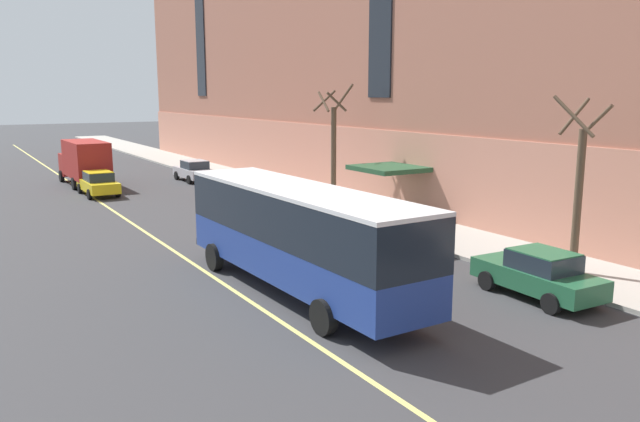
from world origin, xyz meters
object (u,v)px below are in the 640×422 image
Objects in this scene: parked_car_green_4 at (538,274)px; parked_car_silver_6 at (194,171)px; parked_car_black_5 at (392,230)px; street_tree_far_uptown at (333,145)px; street_tree_mid_block at (578,188)px; city_bus at (298,232)px; parked_car_red_3 at (237,183)px; box_truck at (84,160)px; parked_car_white_0 at (315,207)px; taxi_cab at (98,183)px.

parked_car_green_4 and parked_car_silver_6 have the same top height.
parked_car_black_5 is 0.66× the size of street_tree_far_uptown.
parked_car_black_5 is at bearing 115.18° from street_tree_mid_block.
city_bus is 15.67m from street_tree_far_uptown.
box_truck is at bearing 128.23° from parked_car_red_3.
parked_car_silver_6 is at bearing 89.83° from parked_car_white_0.
parked_car_silver_6 is at bearing 22.64° from taxi_cab.
parked_car_red_3 is at bearing 89.92° from parked_car_green_4.
parked_car_white_0 is 16.27m from taxi_cab.
taxi_cab is at bearing 148.22° from parked_car_red_3.
city_bus is 2.71× the size of parked_car_red_3.
box_truck is 1.63× the size of taxi_cab.
parked_car_silver_6 is 15.05m from street_tree_far_uptown.
parked_car_silver_6 is at bearing 95.59° from street_tree_mid_block.
parked_car_white_0 is 1.02× the size of parked_car_green_4.
parked_car_silver_6 is 0.71× the size of street_tree_mid_block.
taxi_cab is 29.28m from street_tree_mid_block.
parked_car_red_3 is at bearing -90.08° from parked_car_silver_6.
parked_car_green_4 is at bearing -161.82° from street_tree_mid_block.
street_tree_far_uptown is (3.03, 16.87, 2.76)m from parked_car_green_4.
parked_car_red_3 is at bearing 89.75° from parked_car_black_5.
street_tree_mid_block is at bearing -19.86° from city_bus.
street_tree_far_uptown reaches higher than taxi_cab.
city_bus reaches higher than parked_car_white_0.
street_tree_mid_block reaches higher than parked_car_black_5.
city_bus reaches higher than taxi_cab.
street_tree_mid_block is (2.97, -30.37, 2.39)m from parked_car_silver_6.
city_bus is at bearing 160.14° from street_tree_mid_block.
parked_car_green_4 is 0.94× the size of taxi_cab.
street_tree_far_uptown is at bearing 53.39° from city_bus.
city_bus is 1.55× the size of box_truck.
street_tree_mid_block reaches higher than box_truck.
box_truck is at bearing 107.96° from street_tree_mid_block.
parked_car_white_0 and taxi_cab have the same top height.
box_truck is at bearing 88.39° from taxi_cab.
taxi_cab is (-7.43, 20.74, 0.00)m from parked_car_black_5.
taxi_cab is at bearing 109.72° from parked_car_black_5.
parked_car_silver_6 is 30.61m from street_tree_mid_block.
street_tree_mid_block reaches higher than parked_car_green_4.
parked_car_green_4 is 0.98× the size of parked_car_silver_6.
parked_car_silver_6 is (0.01, 7.78, 0.00)m from parked_car_red_3.
parked_car_silver_6 is (0.05, 17.59, 0.00)m from parked_car_white_0.
box_truck is at bearing 106.01° from parked_car_black_5.
box_truck is (-7.33, 19.17, 1.02)m from parked_car_white_0.
street_tree_far_uptown reaches higher than city_bus.
parked_car_red_3 is at bearing 97.53° from street_tree_mid_block.
parked_car_silver_6 is at bearing 89.81° from parked_car_black_5.
city_bus is 9.95m from street_tree_mid_block.
parked_car_white_0 is at bearing -90.17° from parked_car_silver_6.
street_tree_far_uptown is at bearing -78.36° from parked_car_silver_6.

